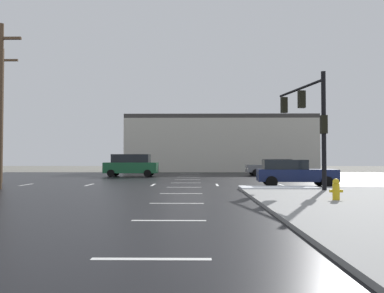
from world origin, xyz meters
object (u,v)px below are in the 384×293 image
(suv_green, at_px, (131,165))
(utility_pole_mid, at_px, (0,102))
(fire_hydrant, at_px, (336,189))
(traffic_signal_mast, at_px, (309,114))
(utility_pole_far, at_px, (1,112))
(sedan_navy, at_px, (293,173))
(sedan_grey, at_px, (272,167))

(suv_green, relative_size, utility_pole_mid, 0.54)
(utility_pole_mid, bearing_deg, fire_hydrant, -21.59)
(traffic_signal_mast, bearing_deg, utility_pole_far, 61.65)
(utility_pole_far, bearing_deg, fire_hydrant, -32.73)
(utility_pole_mid, bearing_deg, sedan_navy, 7.20)
(sedan_navy, bearing_deg, fire_hydrant, -89.18)
(utility_pole_far, bearing_deg, sedan_navy, -10.89)
(utility_pole_far, bearing_deg, suv_green, 50.32)
(fire_hydrant, bearing_deg, suv_green, 118.09)
(fire_hydrant, bearing_deg, utility_pole_far, 147.27)
(sedan_grey, bearing_deg, utility_pole_far, 26.01)
(sedan_navy, height_order, utility_pole_far, utility_pole_far)
(utility_pole_mid, bearing_deg, utility_pole_far, 116.27)
(fire_hydrant, xyz_separation_m, suv_green, (-11.20, 21.00, 0.55))
(suv_green, bearing_deg, sedan_navy, 133.49)
(sedan_grey, distance_m, sedan_navy, 14.86)
(fire_hydrant, bearing_deg, sedan_grey, 85.04)
(suv_green, height_order, utility_pole_mid, utility_pole_mid)
(sedan_grey, height_order, utility_pole_mid, utility_pole_mid)
(fire_hydrant, height_order, utility_pole_mid, utility_pole_mid)
(sedan_navy, bearing_deg, traffic_signal_mast, -78.97)
(sedan_navy, bearing_deg, sedan_grey, 87.78)
(fire_hydrant, relative_size, utility_pole_far, 0.09)
(utility_pole_mid, relative_size, utility_pole_far, 0.97)
(traffic_signal_mast, xyz_separation_m, sedan_grey, (1.27, 17.16, -3.19))
(sedan_grey, distance_m, utility_pole_mid, 24.84)
(utility_pole_far, bearing_deg, utility_pole_mid, -63.73)
(sedan_grey, distance_m, utility_pole_far, 23.80)
(traffic_signal_mast, height_order, utility_pole_far, utility_pole_far)
(utility_pole_mid, xyz_separation_m, utility_pole_far, (-2.83, 5.73, 0.13))
(traffic_signal_mast, relative_size, utility_pole_far, 0.63)
(fire_hydrant, height_order, suv_green, suv_green)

